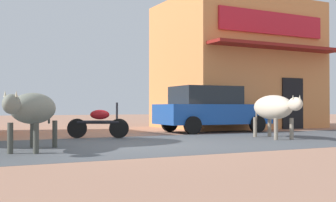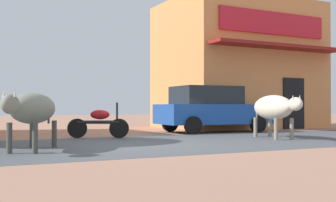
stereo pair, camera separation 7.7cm
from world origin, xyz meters
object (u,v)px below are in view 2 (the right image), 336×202
parked_hatchback_car (211,109)px  cow_near_brown (32,109)px  cow_far_dark (274,108)px  pedestrian_by_shop (263,108)px  parked_motorcycle (99,122)px

parked_hatchback_car → cow_near_brown: bearing=-150.0°
cow_far_dark → pedestrian_by_shop: (2.98, 4.13, -0.02)m
parked_hatchback_car → cow_near_brown: size_ratio=1.61×
cow_near_brown → cow_far_dark: bearing=4.1°
cow_far_dark → parked_hatchback_car: bearing=88.0°
parked_hatchback_car → parked_motorcycle: size_ratio=2.53×
parked_hatchback_car → pedestrian_by_shop: bearing=12.0°
parked_hatchback_car → parked_motorcycle: 4.71m
parked_motorcycle → cow_near_brown: bearing=-129.5°
parked_motorcycle → cow_far_dark: (4.43, -2.40, 0.42)m
cow_far_dark → pedestrian_by_shop: pedestrian_by_shop is taller
cow_near_brown → pedestrian_by_shop: bearing=25.2°
parked_hatchback_car → parked_motorcycle: bearing=-166.1°
parked_motorcycle → cow_far_dark: bearing=-28.4°
parked_motorcycle → parked_hatchback_car: bearing=13.9°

